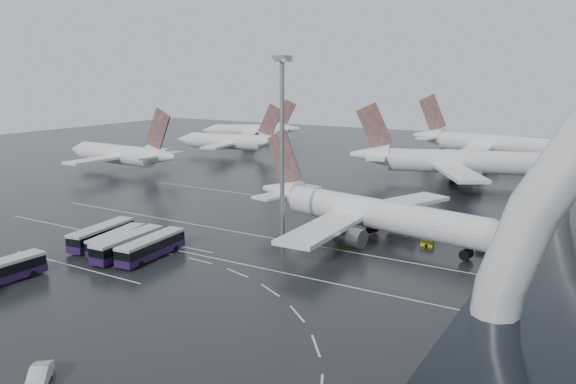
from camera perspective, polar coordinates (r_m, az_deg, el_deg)
The scene contains 22 objects.
ground at distance 87.22m, azimuth -2.47°, elevation -7.26°, with size 420.00×420.00×0.00m, color black.
lane_marking_near at distance 85.66m, azimuth -3.21°, elevation -7.63°, with size 120.00×0.25×0.01m, color silver.
lane_marking_mid at distance 96.94m, azimuth 1.46°, elevation -5.25°, with size 120.00×0.25×0.01m, color silver.
lane_marking_far at distance 121.21m, azimuth 8.02°, elevation -1.84°, with size 120.00×0.25×0.01m, color silver.
bus_bay_line_south at distance 91.85m, azimuth -20.92°, elevation -7.06°, with size 28.00×0.25×0.01m, color silver.
bus_bay_line_north at distance 101.85m, azimuth -13.84°, elevation -4.75°, with size 28.00×0.25×0.01m, color silver.
airliner_main at distance 99.93m, azimuth 8.26°, elevation -2.16°, with size 53.10×45.94×18.03m.
airliner_gate_b at distance 157.66m, azimuth 16.92°, elevation 2.91°, with size 59.09×52.49×21.02m.
airliner_gate_c at distance 198.50m, azimuth 20.23°, elevation 4.51°, with size 60.80×55.55×21.66m.
jet_remote_west at distance 173.28m, azimuth -16.48°, elevation 3.64°, with size 44.48×35.79×19.44m.
jet_remote_mid at distance 201.19m, azimuth -5.67°, elevation 5.10°, with size 42.66×34.51×18.58m.
jet_remote_far at distance 240.85m, azimuth -3.60°, elevation 6.23°, with size 38.63×31.62×17.97m.
bus_row_near_a at distance 100.84m, azimuth -18.39°, elevation -4.11°, with size 4.86×13.83×3.33m.
bus_row_near_b at distance 97.52m, azimuth -17.02°, elevation -4.67°, with size 4.83×12.53×3.01m.
bus_row_near_c at distance 93.86m, azimuth -15.95°, elevation -5.11°, with size 4.10×14.06×3.42m.
bus_row_near_d at distance 91.70m, azimuth -13.72°, elevation -5.42°, with size 4.30×13.83×3.35m.
van_curve_c at distance 60.21m, azimuth -23.97°, elevation -16.76°, with size 1.72×4.94×1.63m, color silver.
floodlight_mast at distance 91.99m, azimuth -0.60°, elevation 6.42°, with size 2.41×2.41×31.48m.
gse_cart_belly_a at distance 98.28m, azimuth 13.99°, elevation -5.03°, with size 2.07×1.22×1.13m, color yellow.
gse_cart_belly_b at distance 106.70m, azimuth 17.31°, elevation -3.87°, with size 2.10×1.24×1.15m, color slate.
gse_cart_belly_c at distance 97.65m, azimuth 5.48°, elevation -4.86°, with size 1.90×1.12×1.04m, color yellow.
gse_cart_belly_d at distance 98.38m, azimuth 19.25°, elevation -5.31°, with size 2.26×1.33×1.23m, color slate.
Camera 1 is at (45.64, -68.55, 28.75)m, focal length 35.00 mm.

